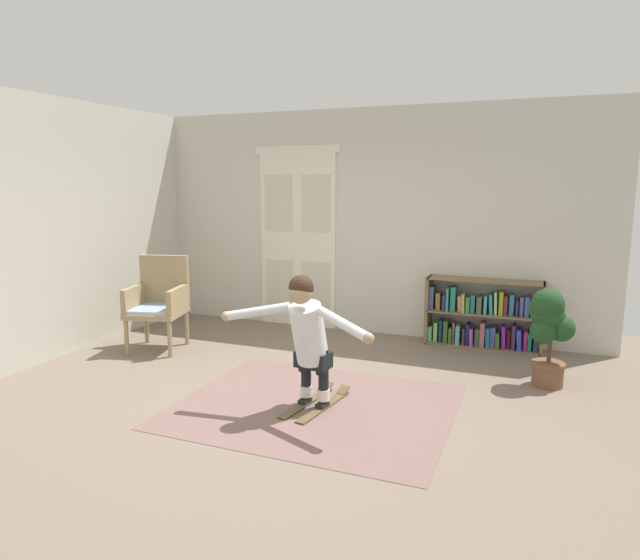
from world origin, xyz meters
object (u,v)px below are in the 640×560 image
object	(u,v)px
skis_pair	(317,402)
person_skier	(307,331)
potted_plant	(548,326)
wicker_chair	(159,300)
bookshelf	(483,318)

from	to	relation	value
skis_pair	person_skier	bearing A→B (deg)	-98.77
potted_plant	skis_pair	xyz separation A→B (m)	(-1.89, -1.30, -0.58)
potted_plant	skis_pair	size ratio (longest dim) A/B	1.13
wicker_chair	potted_plant	bearing A→B (deg)	4.93
wicker_chair	skis_pair	xyz separation A→B (m)	(2.40, -0.93, -0.56)
person_skier	wicker_chair	bearing A→B (deg)	155.68
wicker_chair	person_skier	distance (m)	2.62
person_skier	potted_plant	bearing A→B (deg)	37.08
skis_pair	person_skier	xyz separation A→B (m)	(-0.02, -0.15, 0.69)
skis_pair	potted_plant	bearing A→B (deg)	34.47
bookshelf	person_skier	world-z (taller)	person_skier
bookshelf	potted_plant	distance (m)	1.33
potted_plant	person_skier	distance (m)	2.40
skis_pair	wicker_chair	bearing A→B (deg)	158.88
bookshelf	person_skier	xyz separation A→B (m)	(-1.20, -2.55, 0.36)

